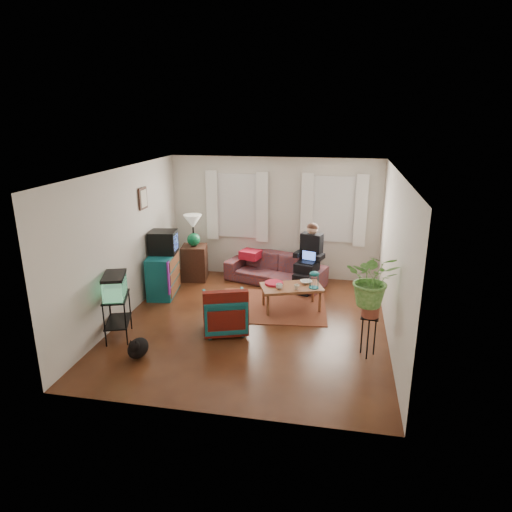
% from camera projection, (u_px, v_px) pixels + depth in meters
% --- Properties ---
extents(floor, '(4.50, 5.00, 0.01)m').
position_uv_depth(floor, '(252.00, 324.00, 7.84)').
color(floor, '#4F2B14').
rests_on(floor, ground).
extents(ceiling, '(4.50, 5.00, 0.01)m').
position_uv_depth(ceiling, '(251.00, 171.00, 7.06)').
color(ceiling, white).
rests_on(ceiling, wall_back).
extents(wall_back, '(4.50, 0.01, 2.60)m').
position_uv_depth(wall_back, '(274.00, 218.00, 9.79)').
color(wall_back, silver).
rests_on(wall_back, floor).
extents(wall_front, '(4.50, 0.01, 2.60)m').
position_uv_depth(wall_front, '(208.00, 315.00, 5.11)').
color(wall_front, silver).
rests_on(wall_front, floor).
extents(wall_left, '(0.01, 5.00, 2.60)m').
position_uv_depth(wall_left, '(124.00, 244.00, 7.85)').
color(wall_left, silver).
rests_on(wall_left, floor).
extents(wall_right, '(0.01, 5.00, 2.60)m').
position_uv_depth(wall_right, '(394.00, 259.00, 7.05)').
color(wall_right, silver).
rests_on(wall_right, floor).
extents(window_left, '(1.08, 0.04, 1.38)m').
position_uv_depth(window_left, '(238.00, 206.00, 9.84)').
color(window_left, white).
rests_on(window_left, wall_back).
extents(window_right, '(1.08, 0.04, 1.38)m').
position_uv_depth(window_right, '(334.00, 209.00, 9.48)').
color(window_right, white).
rests_on(window_right, wall_back).
extents(curtains_left, '(1.36, 0.06, 1.50)m').
position_uv_depth(curtains_left, '(237.00, 206.00, 9.77)').
color(curtains_left, white).
rests_on(curtains_left, wall_back).
extents(curtains_right, '(1.36, 0.06, 1.50)m').
position_uv_depth(curtains_right, '(334.00, 210.00, 9.40)').
color(curtains_right, white).
rests_on(curtains_right, wall_back).
extents(picture_frame, '(0.04, 0.32, 0.40)m').
position_uv_depth(picture_frame, '(143.00, 198.00, 8.45)').
color(picture_frame, '#3D2616').
rests_on(picture_frame, wall_left).
extents(area_rug, '(2.15, 1.79, 0.01)m').
position_uv_depth(area_rug, '(272.00, 306.00, 8.55)').
color(area_rug, maroon).
rests_on(area_rug, floor).
extents(sofa, '(2.24, 1.41, 0.82)m').
position_uv_depth(sofa, '(276.00, 264.00, 9.62)').
color(sofa, brown).
rests_on(sofa, floor).
extents(seated_person, '(0.69, 0.77, 1.25)m').
position_uv_depth(seated_person, '(309.00, 260.00, 9.22)').
color(seated_person, black).
rests_on(seated_person, sofa).
extents(side_table, '(0.59, 0.59, 0.75)m').
position_uv_depth(side_table, '(195.00, 263.00, 9.85)').
color(side_table, '#402A18').
rests_on(side_table, floor).
extents(table_lamp, '(0.45, 0.45, 0.69)m').
position_uv_depth(table_lamp, '(193.00, 231.00, 9.64)').
color(table_lamp, white).
rests_on(table_lamp, side_table).
extents(dresser, '(0.59, 0.98, 0.83)m').
position_uv_depth(dresser, '(163.00, 274.00, 9.01)').
color(dresser, '#116067').
rests_on(dresser, floor).
extents(crt_tv, '(0.57, 0.53, 0.44)m').
position_uv_depth(crt_tv, '(163.00, 242.00, 8.91)').
color(crt_tv, black).
rests_on(crt_tv, dresser).
extents(aquarium_stand, '(0.54, 0.72, 0.71)m').
position_uv_depth(aquarium_stand, '(118.00, 317.00, 7.26)').
color(aquarium_stand, black).
rests_on(aquarium_stand, floor).
extents(aquarium, '(0.49, 0.65, 0.37)m').
position_uv_depth(aquarium, '(115.00, 285.00, 7.10)').
color(aquarium, '#7FD899').
rests_on(aquarium, aquarium_stand).
extents(black_cat, '(0.34, 0.47, 0.36)m').
position_uv_depth(black_cat, '(138.00, 346.00, 6.72)').
color(black_cat, black).
rests_on(black_cat, floor).
extents(armchair, '(0.87, 0.84, 0.71)m').
position_uv_depth(armchair, '(225.00, 311.00, 7.50)').
color(armchair, '#11606A').
rests_on(armchair, floor).
extents(serape_throw, '(0.73, 0.39, 0.59)m').
position_uv_depth(serape_throw, '(226.00, 309.00, 7.20)').
color(serape_throw, '#9E0A0A').
rests_on(serape_throw, armchair).
extents(coffee_table, '(1.23, 0.93, 0.45)m').
position_uv_depth(coffee_table, '(291.00, 298.00, 8.37)').
color(coffee_table, brown).
rests_on(coffee_table, floor).
extents(cup_a, '(0.16, 0.16, 0.10)m').
position_uv_depth(cup_a, '(279.00, 286.00, 8.15)').
color(cup_a, white).
rests_on(cup_a, coffee_table).
extents(cup_b, '(0.13, 0.13, 0.09)m').
position_uv_depth(cup_b, '(297.00, 287.00, 8.12)').
color(cup_b, beige).
rests_on(cup_b, coffee_table).
extents(bowl, '(0.27, 0.27, 0.05)m').
position_uv_depth(bowl, '(306.00, 282.00, 8.43)').
color(bowl, white).
rests_on(bowl, coffee_table).
extents(snack_tray, '(0.43, 0.43, 0.04)m').
position_uv_depth(snack_tray, '(274.00, 283.00, 8.39)').
color(snack_tray, '#B21414').
rests_on(snack_tray, coffee_table).
extents(birdcage, '(0.23, 0.23, 0.32)m').
position_uv_depth(birdcage, '(314.00, 280.00, 8.17)').
color(birdcage, '#115B6B').
rests_on(birdcage, coffee_table).
extents(plant_stand, '(0.30, 0.30, 0.64)m').
position_uv_depth(plant_stand, '(368.00, 336.00, 6.72)').
color(plant_stand, black).
rests_on(plant_stand, floor).
extents(potted_plant, '(0.79, 0.70, 0.82)m').
position_uv_depth(potted_plant, '(372.00, 288.00, 6.49)').
color(potted_plant, '#599947').
rests_on(potted_plant, plant_stand).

